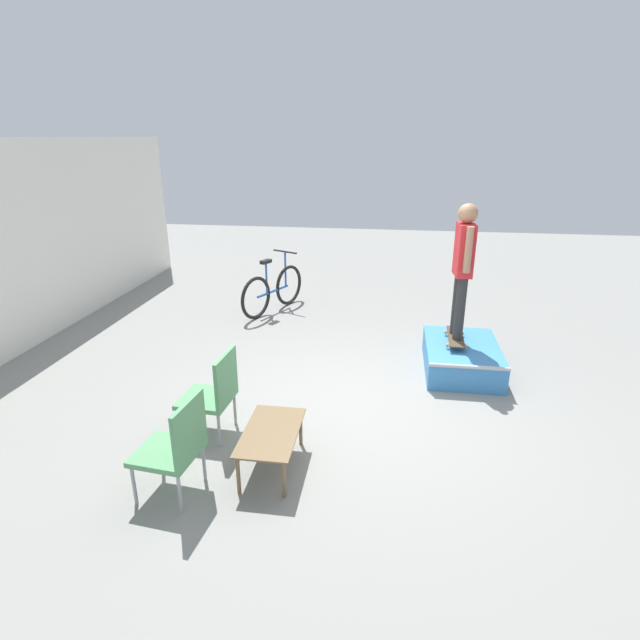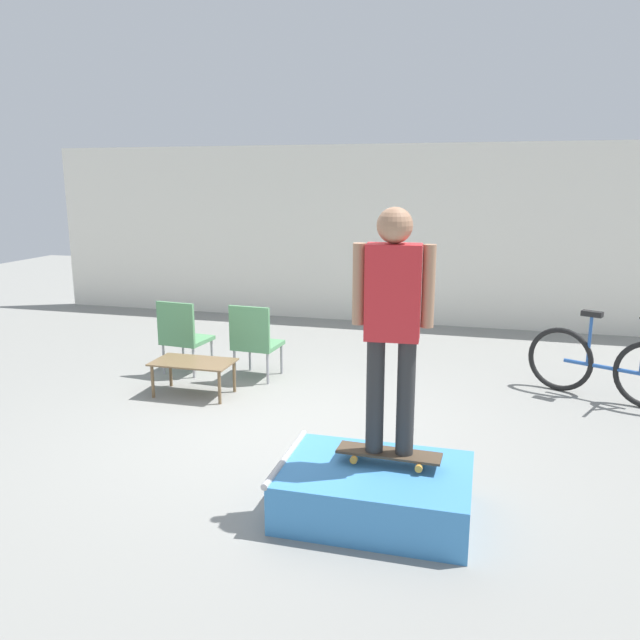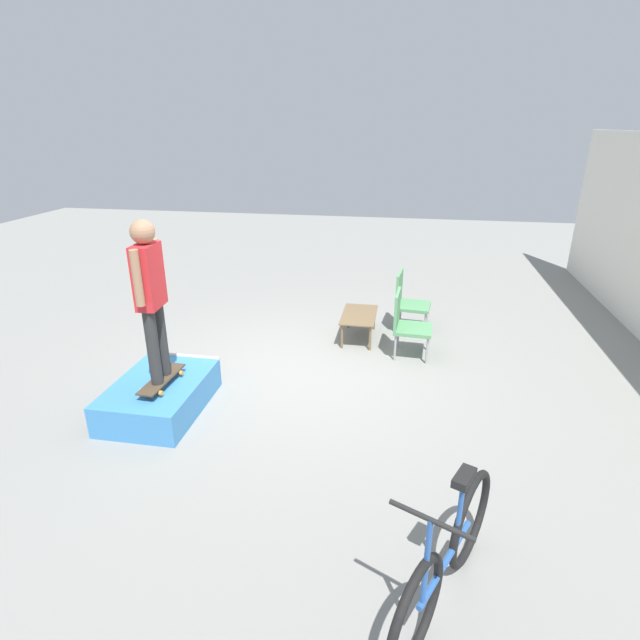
{
  "view_description": "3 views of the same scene",
  "coord_description": "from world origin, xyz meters",
  "px_view_note": "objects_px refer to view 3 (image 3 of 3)",
  "views": [
    {
      "loc": [
        -5.25,
        -0.35,
        3.03
      ],
      "look_at": [
        0.36,
        0.47,
        0.93
      ],
      "focal_mm": 28.0,
      "sensor_mm": 36.0,
      "label": 1
    },
    {
      "loc": [
        1.86,
        -5.51,
        2.41
      ],
      "look_at": [
        0.2,
        0.67,
        0.97
      ],
      "focal_mm": 35.0,
      "sensor_mm": 36.0,
      "label": 2
    },
    {
      "loc": [
        5.82,
        1.34,
        3.14
      ],
      "look_at": [
        0.44,
        0.39,
        0.96
      ],
      "focal_mm": 28.0,
      "sensor_mm": 36.0,
      "label": 3
    }
  ],
  "objects_px": {
    "person_skater": "(150,289)",
    "skateboard_on_ramp": "(162,379)",
    "skate_ramp_box": "(160,395)",
    "patio_chair_right": "(407,322)",
    "patio_chair_left": "(407,299)",
    "coffee_table": "(359,317)",
    "bicycle": "(446,559)"
  },
  "relations": [
    {
      "from": "patio_chair_right",
      "to": "bicycle",
      "type": "relative_size",
      "value": 0.6
    },
    {
      "from": "patio_chair_right",
      "to": "person_skater",
      "type": "bearing_deg",
      "value": 131.46
    },
    {
      "from": "skate_ramp_box",
      "to": "coffee_table",
      "type": "relative_size",
      "value": 1.52
    },
    {
      "from": "skateboard_on_ramp",
      "to": "person_skater",
      "type": "height_order",
      "value": "person_skater"
    },
    {
      "from": "coffee_table",
      "to": "bicycle",
      "type": "distance_m",
      "value": 4.61
    },
    {
      "from": "skate_ramp_box",
      "to": "patio_chair_left",
      "type": "relative_size",
      "value": 1.48
    },
    {
      "from": "person_skater",
      "to": "patio_chair_right",
      "type": "height_order",
      "value": "person_skater"
    },
    {
      "from": "bicycle",
      "to": "skateboard_on_ramp",
      "type": "bearing_deg",
      "value": -97.68
    },
    {
      "from": "patio_chair_right",
      "to": "bicycle",
      "type": "bearing_deg",
      "value": -171.53
    },
    {
      "from": "skateboard_on_ramp",
      "to": "patio_chair_left",
      "type": "xyz_separation_m",
      "value": [
        -3.04,
        2.68,
        0.07
      ]
    },
    {
      "from": "skateboard_on_ramp",
      "to": "person_skater",
      "type": "relative_size",
      "value": 0.43
    },
    {
      "from": "patio_chair_right",
      "to": "skateboard_on_ramp",
      "type": "bearing_deg",
      "value": 131.46
    },
    {
      "from": "skate_ramp_box",
      "to": "skateboard_on_ramp",
      "type": "height_order",
      "value": "skateboard_on_ramp"
    },
    {
      "from": "person_skater",
      "to": "patio_chair_left",
      "type": "relative_size",
      "value": 1.88
    },
    {
      "from": "skateboard_on_ramp",
      "to": "person_skater",
      "type": "distance_m",
      "value": 1.07
    },
    {
      "from": "patio_chair_left",
      "to": "coffee_table",
      "type": "bearing_deg",
      "value": 130.54
    },
    {
      "from": "skateboard_on_ramp",
      "to": "patio_chair_right",
      "type": "distance_m",
      "value": 3.39
    },
    {
      "from": "skate_ramp_box",
      "to": "coffee_table",
      "type": "distance_m",
      "value": 3.22
    },
    {
      "from": "skate_ramp_box",
      "to": "skateboard_on_ramp",
      "type": "distance_m",
      "value": 0.29
    },
    {
      "from": "patio_chair_left",
      "to": "patio_chair_right",
      "type": "distance_m",
      "value": 0.97
    },
    {
      "from": "skate_ramp_box",
      "to": "bicycle",
      "type": "xyz_separation_m",
      "value": [
        2.03,
        3.11,
        0.21
      ]
    },
    {
      "from": "skateboard_on_ramp",
      "to": "bicycle",
      "type": "distance_m",
      "value": 3.59
    },
    {
      "from": "person_skater",
      "to": "coffee_table",
      "type": "distance_m",
      "value": 3.42
    },
    {
      "from": "coffee_table",
      "to": "person_skater",
      "type": "bearing_deg",
      "value": -37.69
    },
    {
      "from": "person_skater",
      "to": "coffee_table",
      "type": "height_order",
      "value": "person_skater"
    },
    {
      "from": "person_skater",
      "to": "skateboard_on_ramp",
      "type": "bearing_deg",
      "value": 86.32
    },
    {
      "from": "coffee_table",
      "to": "bicycle",
      "type": "height_order",
      "value": "bicycle"
    },
    {
      "from": "skate_ramp_box",
      "to": "patio_chair_right",
      "type": "relative_size",
      "value": 1.48
    },
    {
      "from": "skateboard_on_ramp",
      "to": "coffee_table",
      "type": "bearing_deg",
      "value": 144.51
    },
    {
      "from": "skateboard_on_ramp",
      "to": "skate_ramp_box",
      "type": "bearing_deg",
      "value": -129.01
    },
    {
      "from": "patio_chair_left",
      "to": "bicycle",
      "type": "distance_m",
      "value": 5.0
    },
    {
      "from": "coffee_table",
      "to": "patio_chair_left",
      "type": "bearing_deg",
      "value": 124.41
    }
  ]
}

